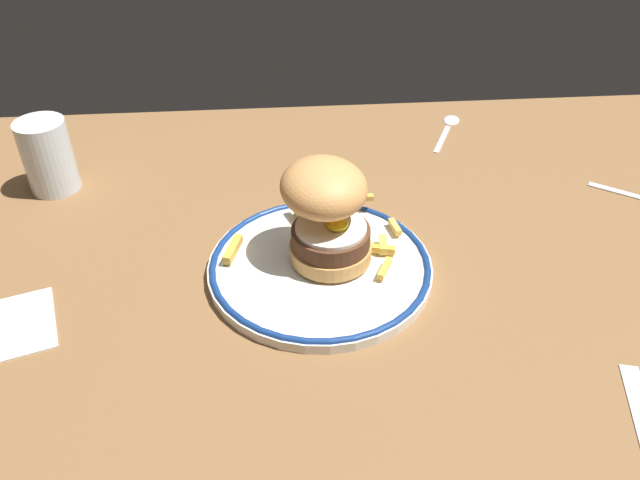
{
  "coord_description": "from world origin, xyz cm",
  "views": [
    {
      "loc": [
        -2.67,
        -57.83,
        47.38
      ],
      "look_at": [
        1.87,
        -1.91,
        4.6
      ],
      "focal_mm": 35.61,
      "sensor_mm": 36.0,
      "label": 1
    }
  ],
  "objects": [
    {
      "name": "ground_plane",
      "position": [
        0.0,
        0.0,
        -2.0
      ],
      "size": [
        125.85,
        83.39,
        4.0
      ],
      "primitive_type": "cube",
      "color": "brown"
    },
    {
      "name": "dinner_plate",
      "position": [
        1.87,
        -1.91,
        0.84
      ],
      "size": [
        25.75,
        25.75,
        1.6
      ],
      "color": "white",
      "rests_on": "ground_plane"
    },
    {
      "name": "burger",
      "position": [
        2.75,
        -0.3,
        7.53
      ],
      "size": [
        13.21,
        13.46,
        11.95
      ],
      "color": "tan",
      "rests_on": "dinner_plate"
    },
    {
      "name": "fries_pile",
      "position": [
        3.03,
        2.87,
        2.26
      ],
      "size": [
        21.26,
        14.62,
        2.15
      ],
      "color": "gold",
      "rests_on": "dinner_plate"
    },
    {
      "name": "water_glass",
      "position": [
        -32.96,
        19.02,
        4.36
      ],
      "size": [
        6.57,
        6.57,
        9.96
      ],
      "color": "silver",
      "rests_on": "ground_plane"
    },
    {
      "name": "spoon",
      "position": [
        25.76,
        33.21,
        0.36
      ],
      "size": [
        7.25,
        12.74,
        0.9
      ],
      "color": "silver",
      "rests_on": "ground_plane"
    }
  ]
}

